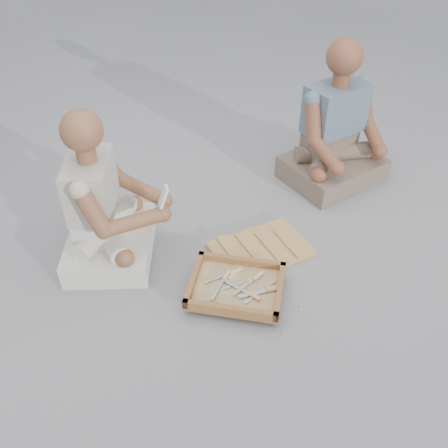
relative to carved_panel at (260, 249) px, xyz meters
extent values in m
plane|color=gray|center=(-0.20, -0.26, -0.02)|extent=(60.00, 60.00, 0.00)
cube|color=#A0773E|center=(0.00, 0.00, 0.00)|extent=(0.60, 0.48, 0.03)
cube|color=brown|center=(-0.20, -0.30, 0.02)|extent=(0.57, 0.52, 0.01)
cube|color=brown|center=(-0.14, -0.14, 0.06)|extent=(0.45, 0.20, 0.05)
cube|color=brown|center=(-0.26, -0.46, 0.06)|extent=(0.45, 0.20, 0.05)
cube|color=brown|center=(0.01, -0.38, 0.06)|extent=(0.16, 0.36, 0.05)
cube|color=brown|center=(-0.41, -0.22, 0.06)|extent=(0.16, 0.36, 0.05)
cube|color=tan|center=(-0.20, -0.30, 0.04)|extent=(0.50, 0.45, 0.01)
cube|color=white|center=(-0.29, -0.23, 0.05)|extent=(0.15, 0.06, 0.00)
cylinder|color=tan|center=(-0.18, -0.20, 0.05)|extent=(0.07, 0.04, 0.02)
cube|color=white|center=(-0.20, -0.31, 0.05)|extent=(0.11, 0.12, 0.00)
cylinder|color=tan|center=(-0.13, -0.39, 0.05)|extent=(0.06, 0.07, 0.02)
cube|color=white|center=(-0.30, -0.32, 0.06)|extent=(0.09, 0.13, 0.00)
cylinder|color=tan|center=(-0.24, -0.22, 0.06)|extent=(0.06, 0.07, 0.02)
cube|color=white|center=(-0.28, -0.30, 0.04)|extent=(0.11, 0.12, 0.00)
cylinder|color=tan|center=(-0.21, -0.22, 0.04)|extent=(0.06, 0.07, 0.02)
cube|color=white|center=(-0.13, -0.37, 0.05)|extent=(0.15, 0.03, 0.00)
cylinder|color=tan|center=(-0.02, -0.36, 0.05)|extent=(0.07, 0.03, 0.02)
cube|color=white|center=(-0.22, -0.29, 0.04)|extent=(0.15, 0.05, 0.00)
cylinder|color=tan|center=(-0.11, -0.27, 0.04)|extent=(0.07, 0.04, 0.02)
cube|color=white|center=(-0.17, -0.32, 0.05)|extent=(0.13, 0.10, 0.00)
cylinder|color=tan|center=(-0.08, -0.26, 0.05)|extent=(0.07, 0.06, 0.02)
cube|color=white|center=(-0.13, -0.36, 0.05)|extent=(0.15, 0.03, 0.00)
cylinder|color=tan|center=(-0.02, -0.35, 0.05)|extent=(0.07, 0.03, 0.02)
cube|color=white|center=(-0.12, -0.38, 0.04)|extent=(0.13, 0.09, 0.00)
cylinder|color=tan|center=(-0.03, -0.32, 0.04)|extent=(0.07, 0.06, 0.02)
cube|color=tan|center=(-0.20, -0.43, -0.02)|extent=(0.02, 0.02, 0.00)
cube|color=tan|center=(-0.09, -0.08, -0.02)|extent=(0.02, 0.02, 0.00)
cube|color=tan|center=(0.10, -0.46, -0.02)|extent=(0.02, 0.02, 0.00)
cube|color=tan|center=(0.04, 0.06, -0.02)|extent=(0.02, 0.02, 0.00)
cube|color=tan|center=(-0.17, -0.17, -0.02)|extent=(0.02, 0.02, 0.00)
cube|color=tan|center=(-0.01, -0.40, -0.02)|extent=(0.02, 0.02, 0.00)
cube|color=tan|center=(0.05, 0.04, -0.02)|extent=(0.02, 0.02, 0.00)
cube|color=tan|center=(-0.42, -0.32, -0.02)|extent=(0.02, 0.02, 0.00)
cube|color=tan|center=(-0.02, -0.59, -0.02)|extent=(0.02, 0.02, 0.00)
cube|color=tan|center=(-0.32, -0.27, -0.02)|extent=(0.02, 0.02, 0.00)
cube|color=tan|center=(0.14, 0.07, -0.02)|extent=(0.02, 0.02, 0.00)
cube|color=silver|center=(-0.83, 0.13, 0.06)|extent=(0.52, 0.62, 0.15)
cube|color=silver|center=(-0.88, 0.14, 0.22)|extent=(0.24, 0.34, 0.18)
cube|color=#BBB5A6|center=(-0.87, 0.14, 0.45)|extent=(0.26, 0.38, 0.29)
sphere|color=brown|center=(-0.86, 0.14, 0.76)|extent=(0.20, 0.20, 0.20)
sphere|color=brown|center=(-0.51, 0.15, 0.30)|extent=(0.09, 0.09, 0.09)
sphere|color=brown|center=(-0.53, 0.03, 0.30)|extent=(0.09, 0.09, 0.09)
cube|color=#766455|center=(0.65, 0.64, 0.06)|extent=(0.74, 0.68, 0.16)
cube|color=#766455|center=(0.62, 0.70, 0.23)|extent=(0.39, 0.32, 0.19)
cube|color=slate|center=(0.63, 0.69, 0.48)|extent=(0.43, 0.36, 0.31)
sphere|color=brown|center=(0.63, 0.68, 0.82)|extent=(0.22, 0.22, 0.22)
sphere|color=brown|center=(0.90, 0.53, 0.24)|extent=(0.10, 0.10, 0.10)
sphere|color=brown|center=(0.56, 0.38, 0.24)|extent=(0.10, 0.10, 0.10)
cube|color=silver|center=(-0.52, 0.03, 0.41)|extent=(0.06, 0.06, 0.12)
cube|color=black|center=(-0.52, 0.03, 0.42)|extent=(0.02, 0.04, 0.04)
camera|label=1|loc=(-0.57, -2.04, 1.89)|focal=40.00mm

